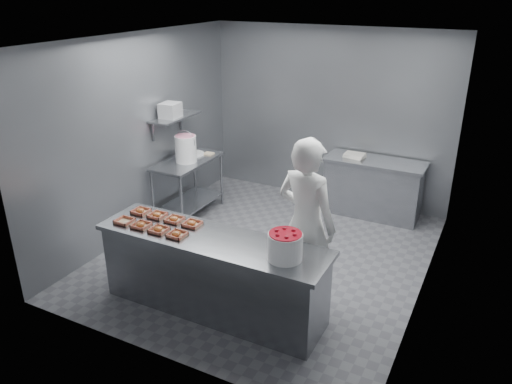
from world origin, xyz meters
The scene contains 24 objects.
floor centered at (0.00, 0.00, 0.00)m, with size 4.50×4.50×0.00m, color #4C4C51.
ceiling centered at (0.00, 0.00, 2.80)m, with size 4.50×4.50×0.00m, color white.
wall_back centered at (0.00, 2.25, 1.40)m, with size 4.00×0.04×2.80m, color slate.
wall_left centered at (-2.00, 0.00, 1.40)m, with size 0.04×4.50×2.80m, color slate.
wall_right centered at (2.00, 0.00, 1.40)m, with size 0.04×4.50×2.80m, color slate.
service_counter centered at (0.00, -1.35, 0.45)m, with size 2.60×0.70×0.90m.
prep_table centered at (-1.65, 0.60, 0.59)m, with size 0.60×1.20×0.90m.
back_counter centered at (0.90, 1.90, 0.45)m, with size 1.50×0.60×0.90m.
wall_shelf centered at (-1.82, 0.60, 1.55)m, with size 0.35×0.90×0.03m, color slate.
tray_0 centered at (-1.06, -1.49, 0.92)m, with size 0.19×0.18×0.04m.
tray_1 centered at (-0.82, -1.49, 0.92)m, with size 0.19×0.18×0.06m.
tray_2 centered at (-0.58, -1.49, 0.92)m, with size 0.19×0.18×0.06m.
tray_3 centered at (-0.34, -1.49, 0.92)m, with size 0.19×0.18×0.06m.
tray_4 centered at (-1.06, -1.21, 0.92)m, with size 0.19×0.18×0.06m.
tray_5 centered at (-0.82, -1.21, 0.92)m, with size 0.19×0.18×0.06m.
tray_6 centered at (-0.58, -1.21, 0.92)m, with size 0.19×0.18×0.06m.
tray_7 centered at (-0.34, -1.21, 0.92)m, with size 0.19×0.18×0.06m.
worker centered at (0.83, -0.75, 0.98)m, with size 0.71×0.47×1.96m, color white.
strawberry_tub centered at (0.87, -1.40, 1.05)m, with size 0.34×0.34×0.28m.
glaze_bucket centered at (-1.62, 0.54, 1.11)m, with size 0.33×0.32×0.49m.
bucket_lid centered at (-1.72, 0.86, 0.91)m, with size 0.34×0.34×0.03m, color white.
rag centered at (-1.51, 0.99, 0.91)m, with size 0.15×0.13×0.02m, color #CCB28C.
appliance centered at (-1.82, 0.49, 1.67)m, with size 0.25×0.29×0.22m, color gray.
paper_stack centered at (0.57, 1.90, 0.93)m, with size 0.30×0.22×0.06m, color silver.
Camera 1 is at (2.55, -5.29, 3.39)m, focal length 35.00 mm.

